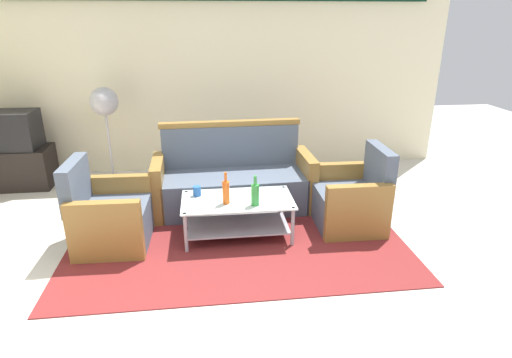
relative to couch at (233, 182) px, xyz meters
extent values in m
plane|color=beige|center=(-0.10, -1.56, -0.32)|extent=(14.00, 14.00, 0.00)
cube|color=beige|center=(-0.10, 1.50, 1.08)|extent=(6.52, 0.12, 2.80)
cube|color=maroon|center=(-0.03, -0.71, -0.31)|extent=(3.28, 2.22, 0.01)
cube|color=#4C5666|center=(0.00, -0.05, -0.10)|extent=(1.62, 0.74, 0.42)
cube|color=#4C5666|center=(-0.01, 0.27, 0.35)|extent=(1.60, 0.18, 0.48)
cube|color=olive|center=(0.84, -0.03, 0.00)|extent=(0.14, 0.70, 0.62)
cube|color=olive|center=(-0.84, -0.07, 0.00)|extent=(0.14, 0.70, 0.62)
cube|color=olive|center=(-0.01, 0.27, 0.62)|extent=(1.64, 0.14, 0.06)
cube|color=#4C5666|center=(-1.22, -0.72, -0.11)|extent=(0.68, 0.62, 0.40)
cube|color=#4C5666|center=(-1.53, -0.71, 0.32)|extent=(0.14, 0.60, 0.45)
cube|color=olive|center=(-1.21, -0.39, -0.02)|extent=(0.66, 0.12, 0.58)
cube|color=olive|center=(-1.23, -1.05, -0.02)|extent=(0.66, 0.12, 0.58)
cube|color=#4C5666|center=(1.16, -0.62, -0.11)|extent=(0.67, 0.61, 0.40)
cube|color=#4C5666|center=(1.47, -0.62, 0.32)|extent=(0.13, 0.60, 0.45)
cube|color=olive|center=(1.16, -0.95, -0.02)|extent=(0.66, 0.11, 0.58)
cube|color=olive|center=(1.17, -0.29, -0.02)|extent=(0.66, 0.11, 0.58)
cube|color=silver|center=(-0.01, -0.73, 0.09)|extent=(1.10, 0.60, 0.02)
cube|color=#9E9EA5|center=(-0.01, -0.73, -0.19)|extent=(1.00, 0.52, 0.02)
cylinder|color=#9E9EA5|center=(-0.52, -0.47, -0.11)|extent=(0.04, 0.04, 0.40)
cylinder|color=#9E9EA5|center=(0.50, -0.47, -0.11)|extent=(0.04, 0.04, 0.40)
cylinder|color=#9E9EA5|center=(-0.52, -0.99, -0.11)|extent=(0.04, 0.04, 0.40)
cylinder|color=#9E9EA5|center=(0.50, -0.99, -0.11)|extent=(0.04, 0.04, 0.40)
cylinder|color=#D85919|center=(-0.13, -0.81, 0.21)|extent=(0.07, 0.07, 0.22)
cylinder|color=#D85919|center=(-0.13, -0.81, 0.37)|extent=(0.03, 0.03, 0.10)
cylinder|color=#2D8C38|center=(0.15, -0.88, 0.20)|extent=(0.08, 0.08, 0.21)
cylinder|color=#2D8C38|center=(0.15, -0.88, 0.35)|extent=(0.03, 0.03, 0.09)
cylinder|color=#2659A5|center=(-0.41, -0.58, 0.14)|extent=(0.08, 0.08, 0.10)
cube|color=black|center=(-2.72, 0.99, -0.06)|extent=(0.80, 0.50, 0.52)
cube|color=black|center=(-2.72, 0.99, 0.44)|extent=(0.62, 0.47, 0.48)
cube|color=black|center=(-2.71, 1.21, 0.44)|extent=(0.51, 0.03, 0.36)
cylinder|color=#2D2D33|center=(-1.56, 1.04, -0.30)|extent=(0.32, 0.32, 0.03)
cylinder|color=#B2B2B7|center=(-1.56, 1.04, 0.19)|extent=(0.03, 0.03, 0.95)
sphere|color=#B2B2B7|center=(-1.56, 1.04, 0.77)|extent=(0.36, 0.36, 0.36)
camera|label=1|loc=(-0.30, -4.56, 1.79)|focal=29.77mm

